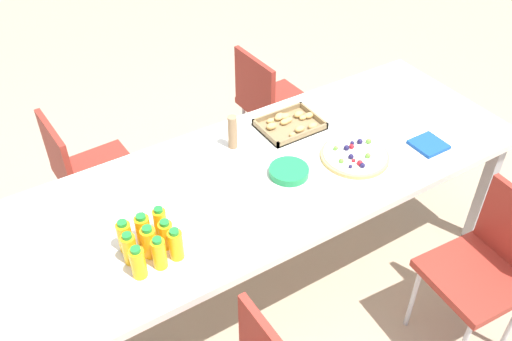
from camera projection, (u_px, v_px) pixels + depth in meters
The scene contains 19 objects.
ground_plane at pixel (265, 277), 3.04m from camera, with size 12.00×12.00×0.00m, color tan.
party_table at pixel (267, 181), 2.60m from camera, with size 2.52×0.92×0.75m.
chair_far_right at pixel (270, 100), 3.48m from camera, with size 0.42×0.42×0.83m.
chair_far_left at pixel (85, 170), 2.96m from camera, with size 0.42×0.42×0.83m.
chair_near_right at pixel (489, 263), 2.46m from camera, with size 0.43×0.43×0.83m.
juice_bottle_0 at pixel (138, 263), 2.05m from camera, with size 0.06×0.06×0.15m.
juice_bottle_1 at pixel (159, 253), 2.09m from camera, with size 0.05×0.05×0.15m.
juice_bottle_2 at pixel (176, 244), 2.12m from camera, with size 0.06×0.06×0.15m.
juice_bottle_3 at pixel (130, 249), 2.10m from camera, with size 0.06×0.06×0.15m.
juice_bottle_4 at pixel (149, 242), 2.13m from camera, with size 0.06×0.06×0.15m.
juice_bottle_5 at pixel (166, 234), 2.17m from camera, with size 0.06×0.06×0.13m.
juice_bottle_6 at pixel (125, 237), 2.15m from camera, with size 0.06×0.06×0.15m.
juice_bottle_7 at pixel (143, 229), 2.19m from camera, with size 0.06×0.06×0.14m.
juice_bottle_8 at pixel (160, 222), 2.21m from camera, with size 0.05×0.05×0.14m.
fruit_pizza at pixel (355, 155), 2.63m from camera, with size 0.32×0.32×0.05m.
snack_tray at pixel (290, 124), 2.83m from camera, with size 0.31×0.24×0.04m.
plate_stack at pixel (289, 171), 2.53m from camera, with size 0.18×0.18×0.03m.
napkin_stack at pixel (429, 145), 2.70m from camera, with size 0.15×0.15×0.02m, color #194CA5.
cardboard_tube at pixel (233, 132), 2.65m from camera, with size 0.04×0.04×0.17m, color #9E7A56.
Camera 1 is at (-1.09, -1.63, 2.40)m, focal length 39.14 mm.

